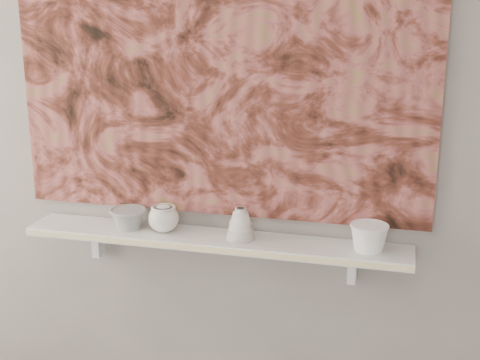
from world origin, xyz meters
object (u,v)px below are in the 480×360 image
(shelf, at_px, (214,240))
(bell_vessel, at_px, (241,223))
(bowl_grey, at_px, (128,218))
(cup_cream, at_px, (164,218))
(bowl_white, at_px, (369,237))
(painting, at_px, (219,62))

(shelf, bearing_deg, bell_vessel, 0.00)
(bowl_grey, xyz_separation_m, bell_vessel, (0.43, 0.00, 0.02))
(cup_cream, bearing_deg, bowl_grey, 180.00)
(bowl_grey, distance_m, bell_vessel, 0.43)
(shelf, bearing_deg, bowl_white, 0.00)
(bowl_grey, bearing_deg, bell_vessel, 0.00)
(shelf, relative_size, bowl_white, 10.70)
(shelf, relative_size, painting, 0.93)
(bell_vessel, distance_m, bowl_white, 0.45)
(cup_cream, distance_m, bowl_white, 0.74)
(cup_cream, relative_size, bell_vessel, 0.97)
(bell_vessel, bearing_deg, bowl_white, 0.00)
(bell_vessel, bearing_deg, shelf, 180.00)
(cup_cream, xyz_separation_m, bell_vessel, (0.29, 0.00, 0.01))
(shelf, xyz_separation_m, painting, (0.00, 0.08, 0.62))
(bowl_grey, height_order, bowl_white, bowl_white)
(shelf, bearing_deg, painting, 90.00)
(shelf, distance_m, cup_cream, 0.20)
(painting, height_order, bowl_white, painting)
(painting, distance_m, bowl_grey, 0.66)
(bowl_white, bearing_deg, cup_cream, 180.00)
(bowl_grey, relative_size, cup_cream, 1.23)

